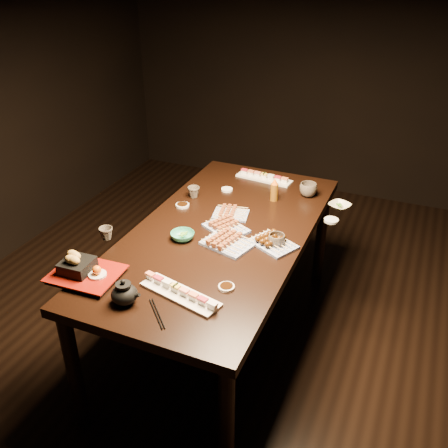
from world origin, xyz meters
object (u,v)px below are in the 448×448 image
Objects in this scene: edamame_bowl_green at (182,236)px; teacup_far_left at (194,192)px; sushi_platter_near at (180,291)px; sushi_platter_far at (264,176)px; teapot at (124,292)px; yakitori_plate_left at (231,212)px; tempura_tray at (85,267)px; yakitori_plate_right at (228,240)px; edamame_bowl_cream at (340,206)px; dining_table at (221,287)px; condiment_bottle at (274,189)px; teacup_mid_right at (277,240)px; teacup_near_left at (106,234)px; teacup_far_right at (308,190)px; yakitori_plate_center at (226,225)px.

teacup_far_left reaches higher than edamame_bowl_green.
sushi_platter_near is 1.06× the size of sushi_platter_far.
teacup_far_left is 0.54× the size of teapot.
tempura_tray is (-0.39, -0.82, 0.03)m from yakitori_plate_left.
edamame_bowl_green is at bearing -155.80° from yakitori_plate_right.
dining_table is at bearing -135.72° from edamame_bowl_cream.
yakitori_plate_right is at bearing -82.07° from yakitori_plate_left.
sushi_platter_far is (-0.07, 1.32, -0.00)m from sushi_platter_near.
tempura_tray is 2.32× the size of teapot.
teapot is at bearing -94.85° from yakitori_plate_right.
condiment_bottle is (0.46, 0.15, 0.04)m from teacup_far_left.
teacup_mid_right is (0.47, 0.13, 0.01)m from edamame_bowl_green.
sushi_platter_far is 5.14× the size of teacup_near_left.
dining_table is 7.42× the size of yakitori_plate_right.
yakitori_plate_left reaches higher than dining_table.
teacup_mid_right is at bearing -70.56° from condiment_bottle.
tempura_tray reaches higher than dining_table.
condiment_bottle is (-0.17, -0.14, 0.03)m from teacup_far_right.
sushi_platter_near is 0.64m from teacup_near_left.
tempura_tray is 3.00× the size of teacup_far_right.
sushi_platter_far is 2.57× the size of condiment_bottle.
teacup_near_left is (-0.52, -0.31, 0.41)m from dining_table.
yakitori_plate_left is 0.32m from teacup_far_left.
condiment_bottle is (-0.18, 0.50, 0.04)m from teacup_mid_right.
teacup_far_right is at bearing 24.58° from teacup_far_left.
yakitori_plate_right is at bearing -33.93° from dining_table.
sushi_platter_far is 1.46m from teapot.
sushi_platter_near is 5.37× the size of teacup_far_left.
teapot is (-0.46, -0.70, 0.02)m from teacup_mid_right.
teacup_near_left is (-0.50, -0.50, 0.01)m from yakitori_plate_left.
sushi_platter_near is 1.06m from condiment_bottle.
yakitori_plate_right is 0.76m from teacup_far_right.
yakitori_plate_left is at bearing 147.75° from teacup_mid_right.
yakitori_plate_center is 0.25m from edamame_bowl_green.
yakitori_plate_left is 1.44× the size of teapot.
sushi_platter_near is 1.22m from teacup_far_right.
tempura_tray is at bearing -120.35° from teacup_far_right.
yakitori_plate_right reaches higher than sushi_platter_near.
teacup_far_right is (0.84, 0.92, 0.01)m from teacup_near_left.
sushi_platter_near is 0.47m from tempura_tray.
teapot reaches higher than teacup_mid_right.
teacup_mid_right is at bearing 37.11° from tempura_tray.
teacup_mid_right is at bearing 119.50° from sushi_platter_far.
edamame_bowl_green is (-0.24, -0.04, -0.01)m from yakitori_plate_right.
teacup_far_left is at bearing 126.28° from sushi_platter_near.
yakitori_plate_center is 3.11× the size of teacup_far_left.
sushi_platter_far is at bearing 53.45° from teacup_far_left.
yakitori_plate_center is at bearing 54.66° from tempura_tray.
yakitori_plate_left is 2.72× the size of teacup_near_left.
edamame_bowl_cream is (0.52, 0.49, -0.01)m from yakitori_plate_center.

